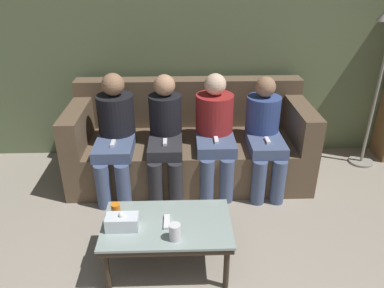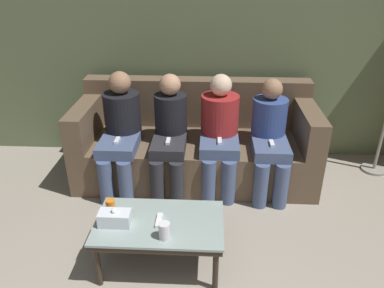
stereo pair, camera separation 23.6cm
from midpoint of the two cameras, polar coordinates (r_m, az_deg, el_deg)
wall_back at (r=4.02m, az=2.70°, el=15.79°), size 12.00×0.06×2.60m
couch at (r=3.83m, az=2.32°, el=-0.01°), size 2.33×0.92×0.93m
coffee_table at (r=2.71m, az=-2.44°, el=-12.48°), size 0.90×0.54×0.39m
cup_near_left at (r=2.51m, az=-1.47°, el=-13.14°), size 0.08×0.08×0.12m
cup_near_right at (r=2.76m, az=-9.91°, el=-9.44°), size 0.06×0.06×0.11m
tissue_box at (r=2.66m, az=-9.16°, el=-11.13°), size 0.22×0.12×0.13m
game_remote at (r=2.67m, az=-2.46°, el=-11.60°), size 0.04×0.15×0.02m
seated_person_left_end at (r=3.59m, az=-8.96°, el=2.43°), size 0.35×0.71×1.12m
seated_person_mid_left at (r=3.52m, az=-1.49°, el=1.99°), size 0.31×0.67×1.10m
seated_person_mid_right at (r=3.54m, az=6.13°, el=2.22°), size 0.36×0.65×1.10m
seated_person_right_end at (r=3.58m, az=13.63°, el=1.47°), size 0.33×0.67×1.07m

